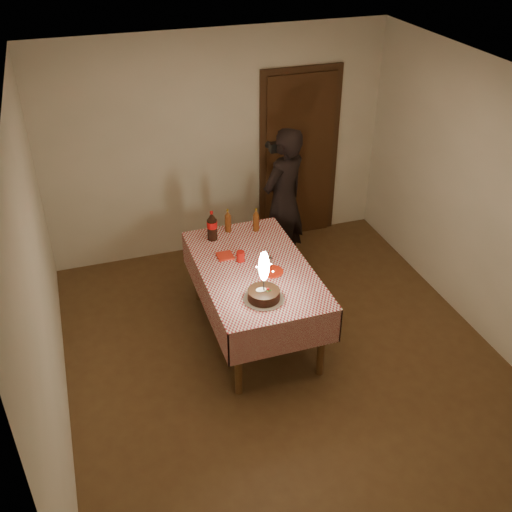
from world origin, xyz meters
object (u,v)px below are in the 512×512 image
Objects in this scene: red_plate at (272,271)px; red_cup at (241,256)px; photographer at (283,201)px; amber_bottle_left at (228,221)px; birthday_cake at (264,288)px; clear_cup at (268,262)px; cola_bottle at (212,226)px; dining_table at (254,276)px; amber_bottle_right at (256,220)px.

red_plate is 0.35m from red_cup.
red_cup is 1.22m from photographer.
red_cup reaches higher than red_plate.
photographer reaches higher than amber_bottle_left.
amber_bottle_left is at bearing 88.48° from birthday_cake.
clear_cup is at bearing 66.20° from birthday_cake.
red_plate is at bearing -51.25° from red_cup.
red_cup is 0.31× the size of cola_bottle.
photographer is at bearing 57.18° from dining_table.
dining_table is at bearing -109.70° from amber_bottle_right.
clear_cup is (0.21, 0.48, -0.07)m from birthday_cake.
amber_bottle_left is (0.04, 0.58, 0.07)m from red_cup.
photographer reaches higher than amber_bottle_right.
dining_table is 0.23m from red_cup.
cola_bottle reaches higher than dining_table.
dining_table is 0.20m from clear_cup.
cola_bottle reaches higher than amber_bottle_right.
amber_bottle_right is (0.47, 0.03, -0.03)m from cola_bottle.
cola_bottle is (-0.24, 0.63, 0.26)m from dining_table.
photographer reaches higher than dining_table.
birthday_cake reaches higher than red_plate.
amber_bottle_left reaches higher than red_cup.
amber_bottle_right is at bearing 70.30° from dining_table.
birthday_cake is 1.76m from photographer.
dining_table is at bearing -58.95° from red_cup.
birthday_cake is 0.65m from red_cup.
amber_bottle_left is (0.03, 1.23, 0.00)m from birthday_cake.
clear_cup is 0.05× the size of photographer.
amber_bottle_left is at bearing 85.72° from red_cup.
clear_cup is (0.00, 0.10, 0.04)m from red_plate.
red_cup is 0.39× the size of amber_bottle_left.
photographer is at bearing 64.80° from red_plate.
birthday_cake is 5.40× the size of clear_cup.
clear_cup is 0.28× the size of cola_bottle.
birthday_cake reaches higher than amber_bottle_left.
cola_bottle is (-0.15, 0.48, 0.10)m from red_cup.
photographer is (0.57, 1.21, 0.05)m from red_plate.
photographer is (0.46, 0.43, -0.06)m from amber_bottle_right.
red_plate is 0.80m from amber_bottle_right.
red_cup is 1.11× the size of clear_cup.
clear_cup is at bearing -76.74° from amber_bottle_left.
photographer is (0.70, 1.08, 0.16)m from dining_table.
amber_bottle_right is (0.28, -0.07, 0.00)m from amber_bottle_left.
clear_cup reaches higher than red_plate.
amber_bottle_left and amber_bottle_right have the same top height.
dining_table is 0.72m from cola_bottle.
cola_bottle is 0.22m from amber_bottle_left.
dining_table is 6.75× the size of amber_bottle_left.
red_plate is 0.86× the size of amber_bottle_left.
birthday_cake is at bearing -89.05° from red_cup.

